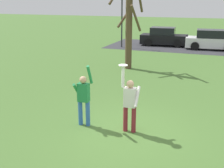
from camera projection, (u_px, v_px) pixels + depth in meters
The scene contains 10 objects.
ground_plane at pixel (125, 131), 8.84m from camera, with size 120.00×120.00×0.00m, color #4C7533.
person_catcher at pixel (130, 102), 8.56m from camera, with size 0.55×0.49×2.08m.
person_defender at pixel (84, 97), 9.01m from camera, with size 0.55×0.49×2.04m.
frisbee_disc at pixel (123, 65), 8.31m from camera, with size 0.27×0.27×0.02m, color white.
parked_car_black at pixel (164, 37), 25.29m from camera, with size 4.22×2.28×1.59m.
parked_car_white at pixel (211, 40), 23.32m from camera, with size 4.22×2.28×1.59m.
parking_strip at pixel (208, 48), 23.94m from camera, with size 16.93×6.40×0.01m, color #38383D.
bare_tree_tall at pixel (129, 24), 16.23m from camera, with size 1.67×1.71×4.97m.
lamppost_by_lot at pixel (122, 16), 23.78m from camera, with size 0.28×0.28×4.26m.
field_cone_orange at pixel (131, 99), 11.19m from camera, with size 0.26×0.26×0.32m, color orange.
Camera 1 is at (2.46, -7.68, 3.93)m, focal length 45.55 mm.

